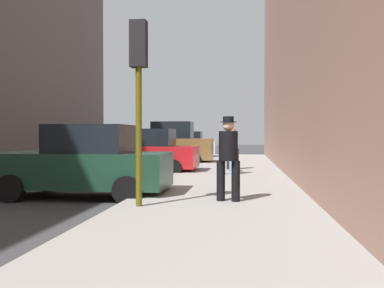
{
  "coord_description": "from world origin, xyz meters",
  "views": [
    {
      "loc": [
        6.53,
        -11.26,
        1.53
      ],
      "look_at": [
        4.45,
        5.86,
        1.18
      ],
      "focal_mm": 40.0,
      "sensor_mm": 36.0,
      "label": 1
    }
  ],
  "objects_px": {
    "parked_dark_green_sedan": "(85,163)",
    "parked_red_hatchback": "(145,153)",
    "fire_hydrant": "(191,161)",
    "pedestrian_in_tan_coat": "(233,146)",
    "parked_bronze_suv": "(170,145)",
    "pedestrian_with_fedora": "(228,154)",
    "traffic_light": "(139,72)",
    "parked_silver_sedan": "(185,146)",
    "duffel_bag": "(235,168)",
    "pedestrian_in_jeans": "(227,147)"
  },
  "relations": [
    {
      "from": "pedestrian_in_jeans",
      "to": "parked_bronze_suv",
      "type": "bearing_deg",
      "value": 114.8
    },
    {
      "from": "fire_hydrant",
      "to": "pedestrian_in_jeans",
      "type": "distance_m",
      "value": 2.34
    },
    {
      "from": "pedestrian_with_fedora",
      "to": "duffel_bag",
      "type": "relative_size",
      "value": 4.04
    },
    {
      "from": "traffic_light",
      "to": "pedestrian_in_jeans",
      "type": "xyz_separation_m",
      "value": [
        1.45,
        6.98,
        -1.65
      ]
    },
    {
      "from": "pedestrian_in_tan_coat",
      "to": "parked_silver_sedan",
      "type": "bearing_deg",
      "value": 107.67
    },
    {
      "from": "parked_dark_green_sedan",
      "to": "fire_hydrant",
      "type": "height_order",
      "value": "parked_dark_green_sedan"
    },
    {
      "from": "parked_dark_green_sedan",
      "to": "parked_red_hatchback",
      "type": "relative_size",
      "value": 0.99
    },
    {
      "from": "parked_dark_green_sedan",
      "to": "fire_hydrant",
      "type": "bearing_deg",
      "value": 74.94
    },
    {
      "from": "traffic_light",
      "to": "parked_dark_green_sedan",
      "type": "bearing_deg",
      "value": 133.35
    },
    {
      "from": "fire_hydrant",
      "to": "duffel_bag",
      "type": "height_order",
      "value": "fire_hydrant"
    },
    {
      "from": "parked_red_hatchback",
      "to": "pedestrian_in_tan_coat",
      "type": "height_order",
      "value": "pedestrian_in_tan_coat"
    },
    {
      "from": "parked_red_hatchback",
      "to": "pedestrian_with_fedora",
      "type": "relative_size",
      "value": 2.39
    },
    {
      "from": "parked_red_hatchback",
      "to": "parked_silver_sedan",
      "type": "bearing_deg",
      "value": 90.0
    },
    {
      "from": "parked_red_hatchback",
      "to": "traffic_light",
      "type": "distance_m",
      "value": 8.86
    },
    {
      "from": "pedestrian_with_fedora",
      "to": "parked_silver_sedan",
      "type": "bearing_deg",
      "value": 100.46
    },
    {
      "from": "duffel_bag",
      "to": "parked_silver_sedan",
      "type": "bearing_deg",
      "value": 106.9
    },
    {
      "from": "parked_dark_green_sedan",
      "to": "fire_hydrant",
      "type": "relative_size",
      "value": 5.97
    },
    {
      "from": "fire_hydrant",
      "to": "pedestrian_with_fedora",
      "type": "bearing_deg",
      "value": -77.34
    },
    {
      "from": "traffic_light",
      "to": "duffel_bag",
      "type": "xyz_separation_m",
      "value": [
        1.71,
        8.39,
        -2.47
      ]
    },
    {
      "from": "parked_dark_green_sedan",
      "to": "pedestrian_in_tan_coat",
      "type": "distance_m",
      "value": 8.14
    },
    {
      "from": "parked_red_hatchback",
      "to": "parked_bronze_suv",
      "type": "bearing_deg",
      "value": 90.0
    },
    {
      "from": "duffel_bag",
      "to": "parked_bronze_suv",
      "type": "bearing_deg",
      "value": 121.77
    },
    {
      "from": "parked_dark_green_sedan",
      "to": "pedestrian_in_tan_coat",
      "type": "bearing_deg",
      "value": 65.03
    },
    {
      "from": "parked_silver_sedan",
      "to": "fire_hydrant",
      "type": "height_order",
      "value": "parked_silver_sedan"
    },
    {
      "from": "fire_hydrant",
      "to": "pedestrian_in_jeans",
      "type": "height_order",
      "value": "pedestrian_in_jeans"
    },
    {
      "from": "pedestrian_in_tan_coat",
      "to": "parked_red_hatchback",
      "type": "bearing_deg",
      "value": -165.51
    },
    {
      "from": "parked_bronze_suv",
      "to": "pedestrian_with_fedora",
      "type": "distance_m",
      "value": 13.76
    },
    {
      "from": "pedestrian_in_jeans",
      "to": "traffic_light",
      "type": "bearing_deg",
      "value": -101.76
    },
    {
      "from": "pedestrian_in_tan_coat",
      "to": "traffic_light",
      "type": "bearing_deg",
      "value": -99.61
    },
    {
      "from": "parked_bronze_suv",
      "to": "parked_silver_sedan",
      "type": "height_order",
      "value": "parked_bronze_suv"
    },
    {
      "from": "parked_dark_green_sedan",
      "to": "pedestrian_in_tan_coat",
      "type": "height_order",
      "value": "pedestrian_in_tan_coat"
    },
    {
      "from": "traffic_light",
      "to": "fire_hydrant",
      "type": "bearing_deg",
      "value": 90.33
    },
    {
      "from": "parked_dark_green_sedan",
      "to": "parked_red_hatchback",
      "type": "xyz_separation_m",
      "value": [
        -0.0,
        6.49,
        0.0
      ]
    },
    {
      "from": "parked_dark_green_sedan",
      "to": "pedestrian_with_fedora",
      "type": "relative_size",
      "value": 2.36
    },
    {
      "from": "parked_dark_green_sedan",
      "to": "pedestrian_with_fedora",
      "type": "bearing_deg",
      "value": -17.35
    },
    {
      "from": "parked_silver_sedan",
      "to": "pedestrian_in_tan_coat",
      "type": "distance_m",
      "value": 11.32
    },
    {
      "from": "parked_dark_green_sedan",
      "to": "duffel_bag",
      "type": "distance_m",
      "value": 7.37
    },
    {
      "from": "traffic_light",
      "to": "pedestrian_in_tan_coat",
      "type": "xyz_separation_m",
      "value": [
        1.58,
        9.34,
        -1.65
      ]
    },
    {
      "from": "parked_silver_sedan",
      "to": "fire_hydrant",
      "type": "distance_m",
      "value": 11.6
    },
    {
      "from": "parked_red_hatchback",
      "to": "pedestrian_in_tan_coat",
      "type": "xyz_separation_m",
      "value": [
        3.43,
        0.89,
        0.26
      ]
    },
    {
      "from": "parked_red_hatchback",
      "to": "parked_silver_sedan",
      "type": "height_order",
      "value": "same"
    },
    {
      "from": "fire_hydrant",
      "to": "pedestrian_with_fedora",
      "type": "xyz_separation_m",
      "value": [
        1.76,
        -7.82,
        0.64
      ]
    },
    {
      "from": "parked_red_hatchback",
      "to": "pedestrian_in_tan_coat",
      "type": "distance_m",
      "value": 3.56
    },
    {
      "from": "parked_dark_green_sedan",
      "to": "duffel_bag",
      "type": "bearing_deg",
      "value": 60.97
    },
    {
      "from": "parked_dark_green_sedan",
      "to": "pedestrian_in_tan_coat",
      "type": "relative_size",
      "value": 2.46
    },
    {
      "from": "parked_dark_green_sedan",
      "to": "parked_bronze_suv",
      "type": "height_order",
      "value": "parked_bronze_suv"
    },
    {
      "from": "parked_silver_sedan",
      "to": "traffic_light",
      "type": "bearing_deg",
      "value": -84.74
    },
    {
      "from": "parked_silver_sedan",
      "to": "pedestrian_in_tan_coat",
      "type": "bearing_deg",
      "value": -72.33
    },
    {
      "from": "parked_red_hatchback",
      "to": "fire_hydrant",
      "type": "relative_size",
      "value": 6.03
    },
    {
      "from": "parked_dark_green_sedan",
      "to": "duffel_bag",
      "type": "relative_size",
      "value": 9.55
    }
  ]
}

